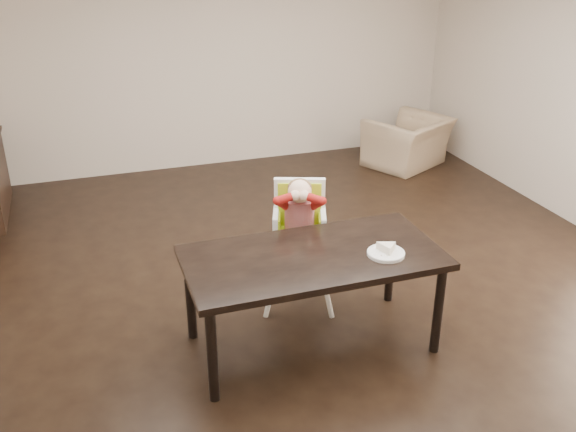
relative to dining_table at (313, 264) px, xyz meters
name	(u,v)px	position (x,y,z in m)	size (l,w,h in m)	color
ground	(322,296)	(0.32, 0.59, -0.67)	(7.00, 7.00, 0.00)	black
room_walls	(328,76)	(0.32, 0.59, 1.18)	(6.02, 7.02, 2.71)	beige
dining_table	(313,264)	(0.00, 0.00, 0.00)	(1.80, 0.90, 0.75)	black
high_chair	(299,215)	(0.12, 0.63, 0.09)	(0.57, 0.57, 1.07)	white
plate	(386,251)	(0.48, -0.16, 0.11)	(0.34, 0.34, 0.08)	white
armchair	(408,134)	(2.52, 3.22, -0.26)	(0.95, 0.62, 0.83)	tan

